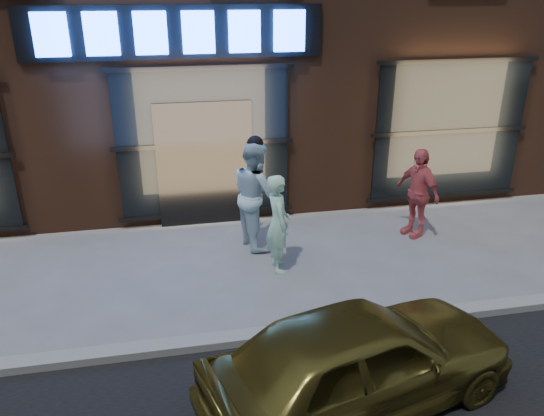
# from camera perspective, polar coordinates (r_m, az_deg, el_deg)

# --- Properties ---
(ground) EXTENTS (90.00, 90.00, 0.00)m
(ground) POSITION_cam_1_polar(r_m,az_deg,el_deg) (7.21, -4.20, -14.28)
(ground) COLOR slate
(ground) RESTS_ON ground
(curb) EXTENTS (60.00, 0.25, 0.12)m
(curb) POSITION_cam_1_polar(r_m,az_deg,el_deg) (7.17, -4.21, -13.90)
(curb) COLOR gray
(curb) RESTS_ON ground
(man_bowtie) EXTENTS (0.41, 0.61, 1.64)m
(man_bowtie) POSITION_cam_1_polar(r_m,az_deg,el_deg) (8.49, 0.65, -1.68)
(man_bowtie) COLOR #C2FFE3
(man_bowtie) RESTS_ON ground
(man_cap) EXTENTS (0.93, 1.08, 1.93)m
(man_cap) POSITION_cam_1_polar(r_m,az_deg,el_deg) (9.28, -1.77, 1.48)
(man_cap) COLOR silver
(man_cap) RESTS_ON ground
(passerby) EXTENTS (0.73, 1.06, 1.68)m
(passerby) POSITION_cam_1_polar(r_m,az_deg,el_deg) (10.06, 15.35, 1.61)
(passerby) COLOR #DA595D
(passerby) RESTS_ON ground
(gold_sedan) EXTENTS (3.83, 2.33, 1.22)m
(gold_sedan) POSITION_cam_1_polar(r_m,az_deg,el_deg) (6.05, 9.50, -15.66)
(gold_sedan) COLOR brown
(gold_sedan) RESTS_ON ground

